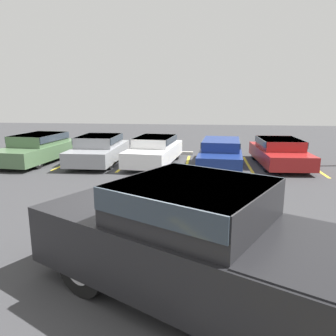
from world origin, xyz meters
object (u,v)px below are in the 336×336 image
parked_sedan_b (99,149)px  parked_sedan_d (221,152)px  wheel_stop_curb (177,153)px  pickup_truck (211,246)px  parked_sedan_a (39,147)px  parked_sedan_c (155,149)px  parked_sedan_e (279,151)px

parked_sedan_b → parked_sedan_d: parked_sedan_b is taller
wheel_stop_curb → pickup_truck: bearing=-82.6°
pickup_truck → wheel_stop_curb: bearing=125.6°
wheel_stop_curb → parked_sedan_b: bearing=-140.4°
pickup_truck → parked_sedan_a: (-7.73, 9.79, -0.23)m
pickup_truck → parked_sedan_c: pickup_truck is taller
parked_sedan_a → parked_sedan_c: parked_sedan_a is taller
pickup_truck → parked_sedan_d: (0.55, 9.80, -0.29)m
parked_sedan_a → parked_sedan_e: size_ratio=1.10×
parked_sedan_c → wheel_stop_curb: bearing=169.5°
parked_sedan_b → parked_sedan_e: bearing=92.1°
parked_sedan_d → wheel_stop_curb: parked_sedan_d is taller
parked_sedan_e → wheel_stop_curb: bearing=-118.8°
parked_sedan_a → parked_sedan_d: bearing=95.4°
wheel_stop_curb → parked_sedan_e: bearing=-26.0°
parked_sedan_a → parked_sedan_e: 10.81m
pickup_truck → parked_sedan_d: 9.82m
parked_sedan_d → wheel_stop_curb: size_ratio=2.75×
parked_sedan_c → parked_sedan_e: size_ratio=1.01×
parked_sedan_a → parked_sedan_c: 5.36m
parked_sedan_b → parked_sedan_c: size_ratio=0.94×
parked_sedan_a → pickup_truck: bearing=43.6°
parked_sedan_b → parked_sedan_d: 5.42m
parked_sedan_b → parked_sedan_e: (7.94, 0.42, -0.04)m
parked_sedan_d → parked_sedan_e: 2.55m
parked_sedan_a → parked_sedan_e: parked_sedan_a is taller
parked_sedan_b → wheel_stop_curb: bearing=128.7°
pickup_truck → parked_sedan_b: size_ratio=1.38×
pickup_truck → parked_sedan_a: bearing=156.5°
parked_sedan_e → parked_sedan_b: bearing=-89.9°
parked_sedan_b → pickup_truck: bearing=25.7°
parked_sedan_b → parked_sedan_c: bearing=92.2°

